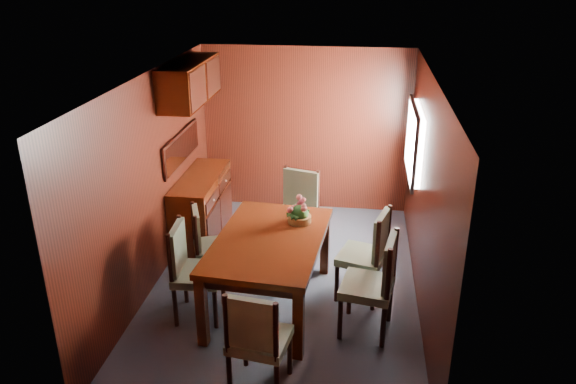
# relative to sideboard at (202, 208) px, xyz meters

# --- Properties ---
(ground) EXTENTS (4.50, 4.50, 0.00)m
(ground) POSITION_rel_sideboard_xyz_m (1.25, -1.00, -0.45)
(ground) COLOR #3D4453
(ground) RESTS_ON ground
(room_shell) EXTENTS (3.06, 4.52, 2.41)m
(room_shell) POSITION_rel_sideboard_xyz_m (1.15, -0.67, 1.18)
(room_shell) COLOR black
(room_shell) RESTS_ON ground
(sideboard) EXTENTS (0.48, 1.40, 0.90)m
(sideboard) POSITION_rel_sideboard_xyz_m (0.00, 0.00, 0.00)
(sideboard) COLOR #381307
(sideboard) RESTS_ON ground
(dining_table) EXTENTS (1.23, 1.83, 0.82)m
(dining_table) POSITION_rel_sideboard_xyz_m (1.15, -1.44, 0.25)
(dining_table) COLOR #381307
(dining_table) RESTS_ON ground
(chair_left_near) EXTENTS (0.51, 0.53, 1.06)m
(chair_left_near) POSITION_rel_sideboard_xyz_m (0.36, -1.72, 0.14)
(chair_left_near) COLOR black
(chair_left_near) RESTS_ON ground
(chair_left_far) EXTENTS (0.56, 0.57, 0.95)m
(chair_left_far) POSITION_rel_sideboard_xyz_m (0.36, -1.07, 0.08)
(chair_left_far) COLOR black
(chair_left_far) RESTS_ON ground
(chair_right_near) EXTENTS (0.57, 0.59, 1.08)m
(chair_right_near) POSITION_rel_sideboard_xyz_m (2.26, -1.77, 0.15)
(chair_right_near) COLOR black
(chair_right_near) RESTS_ON ground
(chair_right_far) EXTENTS (0.60, 0.62, 1.06)m
(chair_right_far) POSITION_rel_sideboard_xyz_m (2.20, -1.15, 0.14)
(chair_right_far) COLOR black
(chair_right_far) RESTS_ON ground
(chair_head) EXTENTS (0.55, 0.53, 1.03)m
(chair_head) POSITION_rel_sideboard_xyz_m (1.25, -2.76, 0.12)
(chair_head) COLOR black
(chair_head) RESTS_ON ground
(chair_foot) EXTENTS (0.62, 0.61, 1.07)m
(chair_foot) POSITION_rel_sideboard_xyz_m (1.29, -0.13, 0.15)
(chair_foot) COLOR black
(chair_foot) RESTS_ON ground
(flower_centerpiece) EXTENTS (0.28, 0.28, 0.28)m
(flower_centerpiece) POSITION_rel_sideboard_xyz_m (1.42, -1.02, 0.50)
(flower_centerpiece) COLOR #B16E36
(flower_centerpiece) RESTS_ON dining_table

